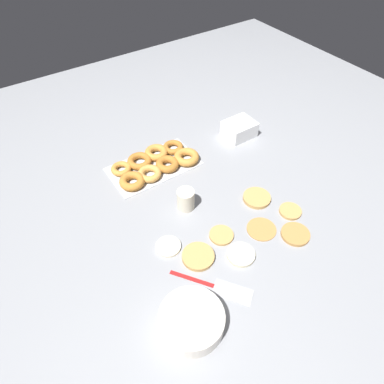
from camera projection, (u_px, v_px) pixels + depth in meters
name	position (u px, v px, depth m)	size (l,w,h in m)	color
ground_plane	(218.00, 216.00, 1.34)	(3.00, 3.00, 0.00)	gray
pancake_0	(241.00, 255.00, 1.21)	(0.10, 0.10, 0.01)	beige
pancake_1	(221.00, 235.00, 1.27)	(0.09, 0.09, 0.01)	tan
pancake_2	(257.00, 198.00, 1.40)	(0.11, 0.11, 0.02)	tan
pancake_3	(198.00, 256.00, 1.21)	(0.12, 0.12, 0.02)	tan
pancake_4	(262.00, 229.00, 1.29)	(0.11, 0.11, 0.01)	#B27F42
pancake_5	(295.00, 234.00, 1.28)	(0.11, 0.11, 0.01)	#B27F42
pancake_6	(168.00, 246.00, 1.24)	(0.09, 0.09, 0.01)	beige
pancake_7	(290.00, 211.00, 1.35)	(0.09, 0.09, 0.01)	tan
donut_tray	(155.00, 163.00, 1.53)	(0.40, 0.22, 0.04)	silver
batter_bowl	(192.00, 320.00, 1.02)	(0.20, 0.20, 0.06)	silver
container_stack	(239.00, 129.00, 1.68)	(0.14, 0.12, 0.07)	white
paper_cup	(186.00, 199.00, 1.35)	(0.07, 0.07, 0.09)	beige
spatula	(223.00, 289.00, 1.13)	(0.20, 0.25, 0.01)	maroon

